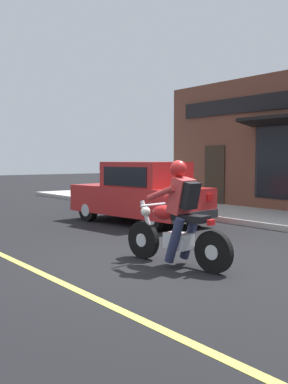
# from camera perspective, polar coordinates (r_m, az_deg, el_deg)

# --- Properties ---
(ground_plane) EXTENTS (80.00, 80.00, 0.00)m
(ground_plane) POSITION_cam_1_polar(r_m,az_deg,el_deg) (7.21, 2.15, -8.93)
(ground_plane) COLOR black
(sidewalk_curb) EXTENTS (2.60, 22.00, 0.14)m
(sidewalk_curb) POSITION_cam_1_polar(r_m,az_deg,el_deg) (13.09, 12.09, -2.78)
(sidewalk_curb) COLOR #ADAAA3
(sidewalk_curb) RESTS_ON ground
(storefront_building) EXTENTS (1.25, 9.45, 4.20)m
(storefront_building) POSITION_cam_1_polar(r_m,az_deg,el_deg) (13.96, 17.64, 5.92)
(storefront_building) COLOR brown
(storefront_building) RESTS_ON ground
(motorcycle_with_rider) EXTENTS (0.65, 2.01, 1.62)m
(motorcycle_with_rider) POSITION_cam_1_polar(r_m,az_deg,el_deg) (6.89, 4.25, -3.81)
(motorcycle_with_rider) COLOR black
(motorcycle_with_rider) RESTS_ON ground
(car_hatchback) EXTENTS (2.06, 3.94, 1.57)m
(car_hatchback) POSITION_cam_1_polar(r_m,az_deg,el_deg) (11.42, -0.40, -0.19)
(car_hatchback) COLOR black
(car_hatchback) RESTS_ON ground
(traffic_cone) EXTENTS (0.36, 0.36, 0.60)m
(traffic_cone) POSITION_cam_1_polar(r_m,az_deg,el_deg) (15.10, -0.63, -0.39)
(traffic_cone) COLOR black
(traffic_cone) RESTS_ON sidewalk_curb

